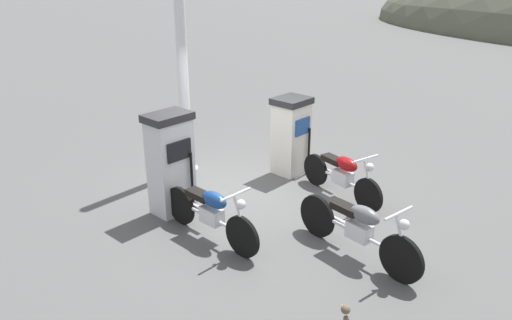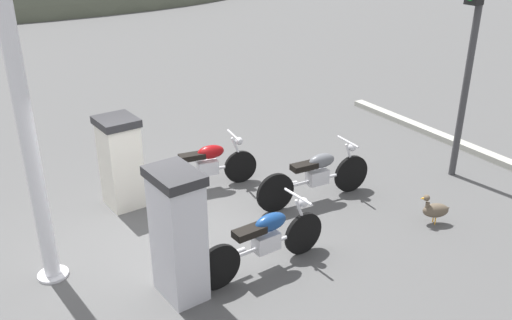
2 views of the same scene
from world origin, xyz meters
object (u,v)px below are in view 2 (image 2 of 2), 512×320
at_px(motorcycle_far_pump, 206,164).
at_px(roadside_traffic_light, 471,35).
at_px(fuel_pump_far, 121,162).
at_px(wandering_duck, 435,210).
at_px(fuel_pump_near, 178,234).
at_px(canopy_support_pole, 23,112).
at_px(motorcycle_near_pump, 265,239).
at_px(motorcycle_extra, 316,175).

relative_size(motorcycle_far_pump, roadside_traffic_light, 0.51).
distance_m(fuel_pump_far, wandering_duck, 5.02).
height_order(fuel_pump_near, wandering_duck, fuel_pump_near).
relative_size(motorcycle_far_pump, wandering_duck, 3.81).
bearing_deg(canopy_support_pole, fuel_pump_near, -39.25).
distance_m(fuel_pump_near, motorcycle_near_pump, 1.25).
height_order(fuel_pump_near, canopy_support_pole, canopy_support_pole).
bearing_deg(motorcycle_far_pump, motorcycle_extra, -41.46).
bearing_deg(roadside_traffic_light, fuel_pump_near, -170.44).
height_order(motorcycle_far_pump, wandering_duck, motorcycle_far_pump).
xyz_separation_m(motorcycle_near_pump, motorcycle_far_pump, (0.26, 2.59, -0.01)).
distance_m(motorcycle_far_pump, roadside_traffic_light, 4.97).
bearing_deg(fuel_pump_far, motorcycle_extra, -25.42).
height_order(fuel_pump_near, roadside_traffic_light, roadside_traffic_light).
xyz_separation_m(motorcycle_near_pump, canopy_support_pole, (-2.57, 1.17, 1.82)).
relative_size(fuel_pump_far, motorcycle_far_pump, 0.79).
xyz_separation_m(motorcycle_far_pump, wandering_duck, (2.64, -2.78, -0.21)).
height_order(fuel_pump_near, motorcycle_far_pump, fuel_pump_near).
distance_m(wandering_duck, roadside_traffic_light, 3.05).
bearing_deg(roadside_traffic_light, canopy_support_pole, 178.47).
xyz_separation_m(fuel_pump_far, motorcycle_near_pump, (1.18, -2.69, -0.30)).
bearing_deg(fuel_pump_far, motorcycle_near_pump, -66.27).
bearing_deg(fuel_pump_near, roadside_traffic_light, 9.56).
relative_size(roadside_traffic_light, canopy_support_pole, 0.80).
relative_size(motorcycle_near_pump, roadside_traffic_light, 0.53).
height_order(fuel_pump_far, roadside_traffic_light, roadside_traffic_light).
bearing_deg(canopy_support_pole, wandering_duck, -13.91).
relative_size(wandering_duck, canopy_support_pole, 0.11).
distance_m(motorcycle_near_pump, motorcycle_far_pump, 2.61).
distance_m(fuel_pump_near, canopy_support_pole, 2.29).
bearing_deg(motorcycle_far_pump, roadside_traffic_light, -21.04).
bearing_deg(motorcycle_near_pump, fuel_pump_near, 178.49).
xyz_separation_m(fuel_pump_near, wandering_duck, (4.08, -0.22, -0.62)).
bearing_deg(fuel_pump_near, fuel_pump_far, 89.99).
distance_m(motorcycle_near_pump, wandering_duck, 2.91).
bearing_deg(motorcycle_near_pump, fuel_pump_far, 113.73).
relative_size(fuel_pump_far, roadside_traffic_light, 0.40).
xyz_separation_m(roadside_traffic_light, canopy_support_pole, (-7.03, 0.19, -0.31)).
relative_size(fuel_pump_near, wandering_duck, 3.36).
distance_m(fuel_pump_far, canopy_support_pole, 2.56).
bearing_deg(canopy_support_pole, motorcycle_extra, 2.05).
bearing_deg(motorcycle_near_pump, wandering_duck, -3.70).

